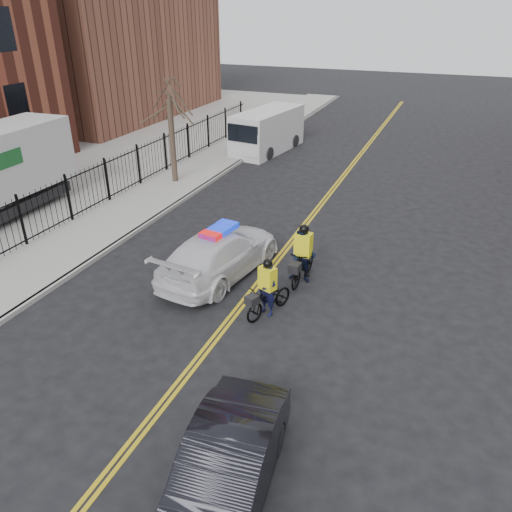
{
  "coord_description": "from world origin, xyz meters",
  "views": [
    {
      "loc": [
        5.18,
        -10.83,
        8.2
      ],
      "look_at": [
        0.14,
        1.69,
        1.3
      ],
      "focal_mm": 35.0,
      "sensor_mm": 36.0,
      "label": 1
    }
  ],
  "objects_px": {
    "cyclist_near": "(267,295)",
    "cyclist_far": "(303,259)",
    "cargo_van": "(266,132)",
    "dark_sedan": "(225,471)",
    "police_cruiser": "(220,253)"
  },
  "relations": [
    {
      "from": "cyclist_near",
      "to": "cyclist_far",
      "type": "distance_m",
      "value": 2.26
    },
    {
      "from": "cargo_van",
      "to": "cyclist_far",
      "type": "bearing_deg",
      "value": -56.77
    },
    {
      "from": "cyclist_near",
      "to": "cyclist_far",
      "type": "relative_size",
      "value": 0.96
    },
    {
      "from": "police_cruiser",
      "to": "cyclist_far",
      "type": "xyz_separation_m",
      "value": [
        2.69,
        0.54,
        0.02
      ]
    },
    {
      "from": "police_cruiser",
      "to": "cyclist_near",
      "type": "bearing_deg",
      "value": 151.92
    },
    {
      "from": "dark_sedan",
      "to": "cyclist_near",
      "type": "height_order",
      "value": "cyclist_near"
    },
    {
      "from": "dark_sedan",
      "to": "cargo_van",
      "type": "height_order",
      "value": "cargo_van"
    },
    {
      "from": "police_cruiser",
      "to": "cyclist_far",
      "type": "bearing_deg",
      "value": -160.71
    },
    {
      "from": "cargo_van",
      "to": "cyclist_near",
      "type": "height_order",
      "value": "cargo_van"
    },
    {
      "from": "dark_sedan",
      "to": "cyclist_near",
      "type": "relative_size",
      "value": 2.24
    },
    {
      "from": "cyclist_far",
      "to": "cyclist_near",
      "type": "bearing_deg",
      "value": -96.77
    },
    {
      "from": "dark_sedan",
      "to": "cyclist_near",
      "type": "distance_m",
      "value": 6.22
    },
    {
      "from": "cargo_van",
      "to": "cyclist_near",
      "type": "distance_m",
      "value": 17.86
    },
    {
      "from": "police_cruiser",
      "to": "cyclist_far",
      "type": "height_order",
      "value": "cyclist_far"
    },
    {
      "from": "dark_sedan",
      "to": "cargo_van",
      "type": "relative_size",
      "value": 0.71
    }
  ]
}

